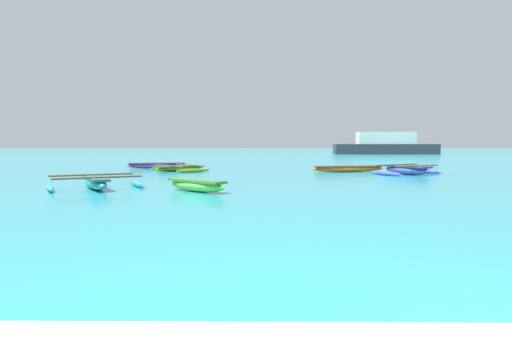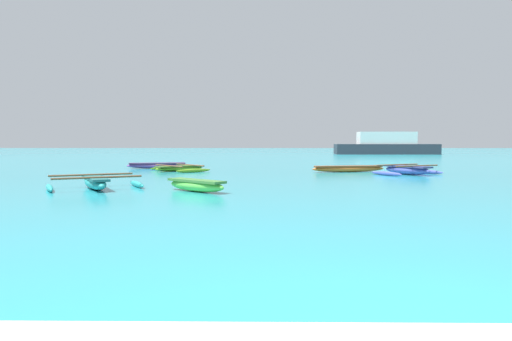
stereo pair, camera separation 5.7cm
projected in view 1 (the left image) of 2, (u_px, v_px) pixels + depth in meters
The scene contains 7 objects.
moored_boat_0 at pixel (179, 168), 25.46m from camera, with size 3.67×3.80×0.35m.
moored_boat_1 at pixel (407, 170), 22.76m from camera, with size 3.61×3.23×0.50m.
moored_boat_2 at pixel (157, 165), 28.06m from camera, with size 3.74×1.47×0.35m.
moored_boat_3 at pixel (348, 168), 24.62m from camera, with size 4.11×1.32×0.35m.
moored_boat_4 at pixel (95, 182), 15.83m from camera, with size 3.63×3.16×0.48m.
moored_boat_5 at pixel (197, 185), 14.91m from camera, with size 2.28×2.09×0.39m.
distant_ferry at pixel (385, 145), 60.44m from camera, with size 13.48×2.97×2.97m.
Camera 1 is at (-1.28, -2.72, 1.62)m, focal length 32.00 mm.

